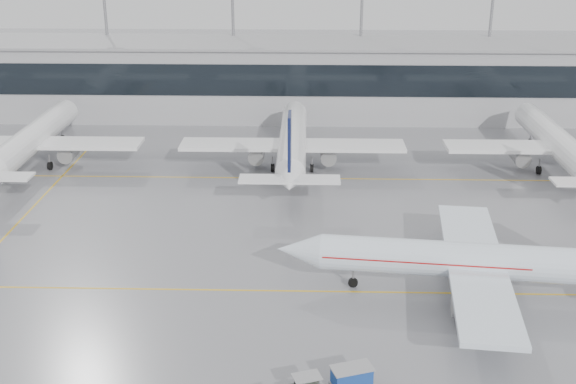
{
  "coord_description": "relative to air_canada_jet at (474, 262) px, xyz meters",
  "views": [
    {
      "loc": [
        1.92,
        -57.75,
        31.82
      ],
      "look_at": [
        0.0,
        12.0,
        5.0
      ],
      "focal_mm": 45.0,
      "sensor_mm": 36.0,
      "label": 1
    }
  ],
  "objects": [
    {
      "name": "taxi_line_north",
      "position": [
        -16.75,
        30.22,
        -3.29
      ],
      "size": [
        120.0,
        0.25,
        0.01
      ],
      "primitive_type": "cube",
      "color": "gold",
      "rests_on": "ground"
    },
    {
      "name": "parked_jet_d",
      "position": [
        18.25,
        33.91,
        0.42
      ],
      "size": [
        29.64,
        36.96,
        11.72
      ],
      "rotation": [
        0.0,
        0.0,
        1.57
      ],
      "color": "white",
      "rests_on": "ground"
    },
    {
      "name": "taxi_line_main",
      "position": [
        -16.75,
        0.22,
        -3.29
      ],
      "size": [
        120.0,
        0.25,
        0.01
      ],
      "primitive_type": "cube",
      "color": "gold",
      "rests_on": "ground"
    },
    {
      "name": "terminal",
      "position": [
        -16.75,
        62.22,
        2.71
      ],
      "size": [
        180.0,
        15.0,
        12.0
      ],
      "primitive_type": "cube",
      "color": "#9D9DA1",
      "rests_on": "ground"
    },
    {
      "name": "light_masts",
      "position": [
        -16.75,
        68.22,
        10.05
      ],
      "size": [
        156.4,
        1.0,
        22.6
      ],
      "color": "gray",
      "rests_on": "ground"
    },
    {
      "name": "terminal_roof",
      "position": [
        -16.75,
        62.22,
        8.91
      ],
      "size": [
        182.0,
        16.0,
        0.4
      ],
      "primitive_type": "cube",
      "color": "gray",
      "rests_on": "ground"
    },
    {
      "name": "baggage_cart",
      "position": [
        -11.47,
        -14.14,
        -2.22
      ],
      "size": [
        3.33,
        2.5,
        1.83
      ],
      "rotation": [
        0.0,
        0.0,
        0.33
      ],
      "color": "gray",
      "rests_on": "ground"
    },
    {
      "name": "air_canada_jet",
      "position": [
        0.0,
        0.0,
        0.0
      ],
      "size": [
        34.24,
        26.92,
        10.49
      ],
      "rotation": [
        0.0,
        0.0,
        3.03
      ],
      "color": "white",
      "rests_on": "ground"
    },
    {
      "name": "ground",
      "position": [
        -16.75,
        0.22,
        -3.29
      ],
      "size": [
        320.0,
        320.0,
        0.0
      ],
      "primitive_type": "plane",
      "color": "gray",
      "rests_on": "ground"
    },
    {
      "name": "parked_jet_c",
      "position": [
        -16.75,
        33.91,
        0.42
      ],
      "size": [
        29.64,
        36.96,
        11.72
      ],
      "rotation": [
        0.0,
        0.0,
        1.57
      ],
      "color": "white",
      "rests_on": "ground"
    },
    {
      "name": "taxi_line_cross",
      "position": [
        -46.75,
        15.22,
        -3.29
      ],
      "size": [
        0.25,
        60.0,
        0.01
      ],
      "primitive_type": "cube",
      "color": "gold",
      "rests_on": "ground"
    },
    {
      "name": "parked_jet_b",
      "position": [
        -51.75,
        33.91,
        0.42
      ],
      "size": [
        29.64,
        36.96,
        11.72
      ],
      "rotation": [
        0.0,
        0.0,
        1.57
      ],
      "color": "white",
      "rests_on": "ground"
    },
    {
      "name": "terminal_glass",
      "position": [
        -16.75,
        54.67,
        4.21
      ],
      "size": [
        180.0,
        0.2,
        5.0
      ],
      "primitive_type": "cube",
      "color": "black",
      "rests_on": "ground"
    }
  ]
}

